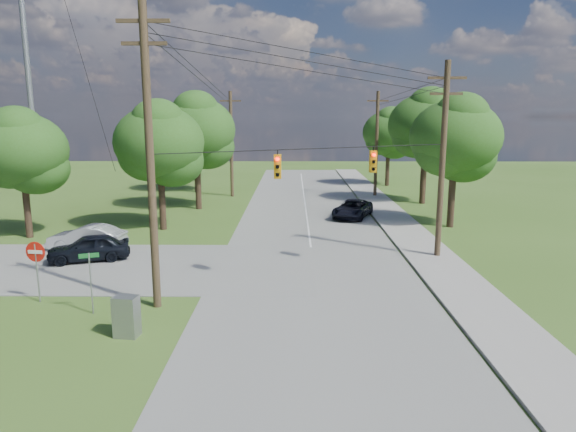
{
  "coord_description": "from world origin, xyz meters",
  "views": [
    {
      "loc": [
        0.95,
        -19.44,
        7.62
      ],
      "look_at": [
        0.7,
        5.0,
        2.89
      ],
      "focal_mm": 32.0,
      "sensor_mm": 36.0,
      "label": 1
    }
  ],
  "objects_px": {
    "pole_sw": "(150,154)",
    "car_main_north": "(353,209)",
    "do_not_enter_sign": "(36,259)",
    "pole_ne": "(443,158)",
    "pole_north_w": "(231,143)",
    "control_cabinet": "(126,316)",
    "car_cross_silver": "(87,238)",
    "pole_north_e": "(377,143)",
    "car_cross_dark": "(89,248)"
  },
  "relations": [
    {
      "from": "car_main_north",
      "to": "do_not_enter_sign",
      "type": "height_order",
      "value": "do_not_enter_sign"
    },
    {
      "from": "pole_north_e",
      "to": "pole_ne",
      "type": "bearing_deg",
      "value": -90.0
    },
    {
      "from": "car_cross_silver",
      "to": "control_cabinet",
      "type": "distance_m",
      "value": 13.29
    },
    {
      "from": "pole_north_e",
      "to": "car_cross_dark",
      "type": "relative_size",
      "value": 2.38
    },
    {
      "from": "pole_sw",
      "to": "car_cross_dark",
      "type": "bearing_deg",
      "value": 129.05
    },
    {
      "from": "pole_sw",
      "to": "car_cross_silver",
      "type": "distance_m",
      "value": 12.24
    },
    {
      "from": "pole_ne",
      "to": "car_cross_silver",
      "type": "distance_m",
      "value": 20.47
    },
    {
      "from": "pole_sw",
      "to": "do_not_enter_sign",
      "type": "distance_m",
      "value": 6.69
    },
    {
      "from": "pole_ne",
      "to": "pole_north_w",
      "type": "height_order",
      "value": "pole_ne"
    },
    {
      "from": "pole_ne",
      "to": "car_cross_silver",
      "type": "height_order",
      "value": "pole_ne"
    },
    {
      "from": "pole_north_e",
      "to": "car_main_north",
      "type": "bearing_deg",
      "value": -107.51
    },
    {
      "from": "pole_north_e",
      "to": "car_cross_silver",
      "type": "bearing_deg",
      "value": -133.84
    },
    {
      "from": "pole_north_e",
      "to": "car_cross_dark",
      "type": "bearing_deg",
      "value": -129.43
    },
    {
      "from": "pole_north_e",
      "to": "control_cabinet",
      "type": "relative_size",
      "value": 6.76
    },
    {
      "from": "car_cross_silver",
      "to": "pole_north_e",
      "type": "bearing_deg",
      "value": 141.11
    },
    {
      "from": "pole_north_e",
      "to": "control_cabinet",
      "type": "height_order",
      "value": "pole_north_e"
    },
    {
      "from": "pole_sw",
      "to": "control_cabinet",
      "type": "height_order",
      "value": "pole_sw"
    },
    {
      "from": "car_cross_dark",
      "to": "do_not_enter_sign",
      "type": "relative_size",
      "value": 1.62
    },
    {
      "from": "pole_north_w",
      "to": "control_cabinet",
      "type": "height_order",
      "value": "pole_north_w"
    },
    {
      "from": "pole_sw",
      "to": "car_main_north",
      "type": "height_order",
      "value": "pole_sw"
    },
    {
      "from": "pole_north_e",
      "to": "car_cross_dark",
      "type": "xyz_separation_m",
      "value": [
        -18.88,
        -22.96,
        -4.38
      ]
    },
    {
      "from": "pole_north_w",
      "to": "car_cross_silver",
      "type": "bearing_deg",
      "value": -106.11
    },
    {
      "from": "do_not_enter_sign",
      "to": "pole_north_e",
      "type": "bearing_deg",
      "value": 65.5
    },
    {
      "from": "car_main_north",
      "to": "pole_sw",
      "type": "bearing_deg",
      "value": -96.5
    },
    {
      "from": "pole_ne",
      "to": "pole_north_e",
      "type": "bearing_deg",
      "value": 90.0
    },
    {
      "from": "car_cross_silver",
      "to": "pole_ne",
      "type": "bearing_deg",
      "value": 91.21
    },
    {
      "from": "pole_sw",
      "to": "car_cross_dark",
      "type": "distance_m",
      "value": 10.15
    },
    {
      "from": "pole_sw",
      "to": "car_main_north",
      "type": "bearing_deg",
      "value": 61.78
    },
    {
      "from": "car_main_north",
      "to": "car_cross_dark",
      "type": "bearing_deg",
      "value": -120.08
    },
    {
      "from": "do_not_enter_sign",
      "to": "car_cross_silver",
      "type": "bearing_deg",
      "value": 106.87
    },
    {
      "from": "pole_ne",
      "to": "car_cross_dark",
      "type": "bearing_deg",
      "value": -177.08
    },
    {
      "from": "pole_sw",
      "to": "car_main_north",
      "type": "relative_size",
      "value": 2.47
    },
    {
      "from": "pole_north_w",
      "to": "car_cross_dark",
      "type": "xyz_separation_m",
      "value": [
        -4.98,
        -22.96,
        -4.38
      ]
    },
    {
      "from": "car_cross_dark",
      "to": "car_cross_silver",
      "type": "bearing_deg",
      "value": -174.94
    },
    {
      "from": "pole_north_w",
      "to": "control_cabinet",
      "type": "xyz_separation_m",
      "value": [
        0.1,
        -32.51,
        -4.39
      ]
    },
    {
      "from": "car_main_north",
      "to": "do_not_enter_sign",
      "type": "bearing_deg",
      "value": -107.83
    },
    {
      "from": "control_cabinet",
      "to": "do_not_enter_sign",
      "type": "height_order",
      "value": "do_not_enter_sign"
    },
    {
      "from": "pole_ne",
      "to": "car_main_north",
      "type": "height_order",
      "value": "pole_ne"
    },
    {
      "from": "pole_ne",
      "to": "do_not_enter_sign",
      "type": "relative_size",
      "value": 4.04
    },
    {
      "from": "car_cross_dark",
      "to": "control_cabinet",
      "type": "bearing_deg",
      "value": 9.37
    },
    {
      "from": "control_cabinet",
      "to": "do_not_enter_sign",
      "type": "distance_m",
      "value": 5.95
    },
    {
      "from": "pole_ne",
      "to": "do_not_enter_sign",
      "type": "distance_m",
      "value": 20.21
    },
    {
      "from": "pole_ne",
      "to": "car_main_north",
      "type": "bearing_deg",
      "value": 106.86
    },
    {
      "from": "pole_north_e",
      "to": "do_not_enter_sign",
      "type": "relative_size",
      "value": 3.85
    },
    {
      "from": "pole_north_e",
      "to": "pole_north_w",
      "type": "relative_size",
      "value": 1.0
    },
    {
      "from": "pole_sw",
      "to": "do_not_enter_sign",
      "type": "relative_size",
      "value": 4.62
    },
    {
      "from": "pole_ne",
      "to": "do_not_enter_sign",
      "type": "bearing_deg",
      "value": -158.97
    },
    {
      "from": "pole_north_w",
      "to": "do_not_enter_sign",
      "type": "relative_size",
      "value": 3.85
    },
    {
      "from": "pole_north_e",
      "to": "car_cross_silver",
      "type": "height_order",
      "value": "pole_north_e"
    },
    {
      "from": "car_cross_silver",
      "to": "control_cabinet",
      "type": "height_order",
      "value": "control_cabinet"
    }
  ]
}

